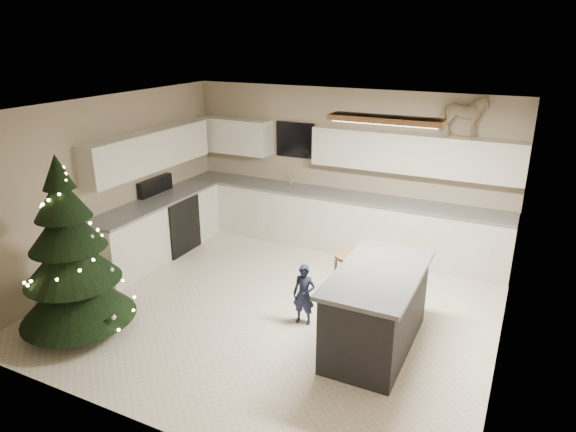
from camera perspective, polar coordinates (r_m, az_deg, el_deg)
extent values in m
plane|color=beige|center=(6.95, -1.29, -9.84)|extent=(5.50, 5.50, 0.00)
cube|color=tan|center=(8.61, 6.32, 5.32)|extent=(5.50, 0.02, 2.60)
cube|color=tan|center=(4.53, -16.25, -9.26)|extent=(5.50, 0.02, 2.60)
cube|color=tan|center=(8.00, -19.19, 3.19)|extent=(0.02, 5.00, 2.60)
cube|color=tan|center=(5.77, 23.73, -3.74)|extent=(0.02, 5.00, 2.60)
cube|color=silver|center=(6.10, -1.48, 11.89)|extent=(5.50, 5.00, 0.02)
cube|color=brown|center=(5.73, 10.83, 10.53)|extent=(1.25, 0.32, 0.06)
cube|color=white|center=(5.73, 10.81, 10.18)|extent=(1.15, 0.24, 0.02)
cube|color=silver|center=(8.59, 5.42, -0.62)|extent=(5.48, 0.60, 0.90)
cube|color=silver|center=(8.48, -14.28, -1.46)|extent=(0.60, 2.60, 0.90)
cube|color=slate|center=(8.43, 5.50, 2.35)|extent=(5.48, 0.62, 0.04)
cube|color=slate|center=(8.32, -14.50, 1.54)|extent=(0.62, 2.60, 0.04)
cube|color=silver|center=(9.24, -6.12, 8.88)|extent=(1.40, 0.35, 0.60)
cube|color=silver|center=(8.05, 13.76, 6.77)|extent=(3.20, 0.35, 0.60)
cube|color=silver|center=(8.29, -15.13, 7.04)|extent=(0.35, 2.60, 0.60)
cube|color=black|center=(8.83, 0.80, 8.46)|extent=(0.70, 0.04, 0.60)
cube|color=#99999E|center=(8.79, 0.02, 3.03)|extent=(0.55, 0.40, 0.06)
cylinder|color=#99999E|center=(8.83, 0.31, 4.19)|extent=(0.03, 0.03, 0.24)
cube|color=black|center=(8.68, -12.93, -0.84)|extent=(0.64, 0.75, 0.90)
cube|color=black|center=(8.65, -14.53, 3.14)|extent=(0.10, 0.75, 0.30)
cube|color=black|center=(6.00, 9.77, -10.40)|extent=(0.80, 1.60, 0.90)
cube|color=#363637|center=(5.78, 10.05, -6.32)|extent=(0.90, 1.70, 0.05)
cylinder|color=brown|center=(6.77, 6.76, -4.46)|extent=(0.36, 0.36, 0.04)
cylinder|color=brown|center=(6.85, 5.26, -7.32)|extent=(0.04, 0.04, 0.65)
cylinder|color=brown|center=(6.77, 7.30, -7.73)|extent=(0.04, 0.04, 0.65)
cylinder|color=brown|center=(7.06, 6.01, -6.46)|extent=(0.04, 0.04, 0.65)
cylinder|color=brown|center=(6.99, 8.00, -6.84)|extent=(0.04, 0.04, 0.65)
cube|color=brown|center=(6.97, 6.60, -7.91)|extent=(0.28, 0.03, 0.03)
cylinder|color=#3F2816|center=(6.82, -22.07, -10.67)|extent=(0.12, 0.12, 0.29)
cone|color=black|center=(6.64, -22.51, -7.74)|extent=(1.33, 1.33, 0.69)
cone|color=black|center=(6.46, -23.02, -4.27)|extent=(1.10, 1.10, 0.59)
cone|color=black|center=(6.32, -23.49, -1.02)|extent=(0.86, 0.86, 0.54)
cone|color=black|center=(6.22, -23.92, 1.94)|extent=(0.63, 0.63, 0.49)
cone|color=black|center=(6.14, -24.30, 4.54)|extent=(0.35, 0.35, 0.39)
sphere|color=#FFD88C|center=(6.32, -17.83, -11.64)|extent=(0.04, 0.04, 0.04)
sphere|color=#FFD88C|center=(6.53, -16.66, -9.79)|extent=(0.04, 0.04, 0.04)
sphere|color=#FFD88C|center=(6.77, -16.82, -8.08)|extent=(0.04, 0.04, 0.04)
sphere|color=#FFD88C|center=(6.98, -18.05, -6.76)|extent=(0.04, 0.04, 0.04)
sphere|color=#FFD88C|center=(7.12, -19.99, -5.91)|extent=(0.04, 0.04, 0.04)
sphere|color=#FFD88C|center=(7.16, -22.23, -5.52)|extent=(0.04, 0.04, 0.04)
sphere|color=#FFD88C|center=(7.09, -24.38, -5.53)|extent=(0.04, 0.04, 0.04)
sphere|color=#FFD88C|center=(6.93, -26.09, -5.82)|extent=(0.04, 0.04, 0.04)
sphere|color=#FFD88C|center=(6.71, -27.07, -6.23)|extent=(0.04, 0.04, 0.04)
sphere|color=#FFD88C|center=(6.47, -27.13, -6.59)|extent=(0.04, 0.04, 0.04)
sphere|color=#FFD88C|center=(6.25, -26.26, -6.71)|extent=(0.04, 0.04, 0.04)
sphere|color=#FFD88C|center=(6.11, -24.68, -6.44)|extent=(0.04, 0.04, 0.04)
sphere|color=#FFD88C|center=(6.05, -22.81, -5.74)|extent=(0.04, 0.04, 0.04)
sphere|color=#FFD88C|center=(6.09, -21.18, -4.71)|extent=(0.04, 0.04, 0.04)
sphere|color=#FFD88C|center=(6.20, -20.17, -3.53)|extent=(0.04, 0.04, 0.04)
sphere|color=#FFD88C|center=(6.34, -19.94, -2.38)|extent=(0.04, 0.04, 0.04)
sphere|color=#FFD88C|center=(6.47, -20.43, -1.41)|extent=(0.04, 0.04, 0.04)
sphere|color=#FFD88C|center=(6.56, -21.44, -0.66)|extent=(0.04, 0.04, 0.04)
sphere|color=#FFD88C|center=(6.60, -22.70, -0.15)|extent=(0.04, 0.04, 0.04)
sphere|color=#FFD88C|center=(6.57, -23.97, 0.17)|extent=(0.04, 0.04, 0.04)
sphere|color=#FFD88C|center=(6.49, -25.00, 0.37)|extent=(0.04, 0.04, 0.04)
sphere|color=#FFD88C|center=(6.38, -25.63, 0.54)|extent=(0.04, 0.04, 0.04)
sphere|color=#FFD88C|center=(6.26, -25.79, 0.76)|extent=(0.04, 0.04, 0.04)
sphere|color=#FFD88C|center=(6.15, -25.51, 1.11)|extent=(0.04, 0.04, 0.04)
sphere|color=#FFD88C|center=(6.08, -24.94, 1.60)|extent=(0.04, 0.04, 0.04)
sphere|color=#FFD88C|center=(6.05, -24.29, 2.22)|extent=(0.04, 0.04, 0.04)
sphere|color=#FFD88C|center=(6.05, -23.74, 2.93)|extent=(0.04, 0.04, 0.04)
sphere|color=#FFD88C|center=(6.08, -23.46, 3.65)|extent=(0.04, 0.04, 0.04)
sphere|color=#FFD88C|center=(6.11, -23.46, 4.34)|extent=(0.04, 0.04, 0.04)
sphere|color=#FFD88C|center=(6.14, -23.69, 4.97)|extent=(0.04, 0.04, 0.04)
sphere|color=silver|center=(6.32, -18.58, -10.45)|extent=(0.07, 0.07, 0.07)
sphere|color=silver|center=(7.13, -21.62, -5.91)|extent=(0.07, 0.07, 0.07)
sphere|color=silver|center=(6.44, -26.66, -8.04)|extent=(0.07, 0.07, 0.07)
sphere|color=silver|center=(6.32, -19.32, -6.02)|extent=(0.07, 0.07, 0.07)
sphere|color=silver|center=(6.83, -23.35, -3.24)|extent=(0.07, 0.07, 0.07)
sphere|color=silver|center=(6.22, -25.46, -4.33)|extent=(0.07, 0.07, 0.07)
sphere|color=silver|center=(6.30, -20.80, -1.91)|extent=(0.07, 0.07, 0.07)
sphere|color=silver|center=(6.52, -24.35, -0.30)|extent=(0.07, 0.07, 0.07)
sphere|color=silver|center=(6.12, -24.55, -0.12)|extent=(0.07, 0.07, 0.07)
sphere|color=silver|center=(6.23, -22.70, 1.91)|extent=(0.07, 0.07, 0.07)
sphere|color=silver|center=(6.24, -24.55, 3.09)|extent=(0.07, 0.07, 0.07)
sphere|color=silver|center=(6.12, -24.32, 4.26)|extent=(0.07, 0.07, 0.07)
imported|color=#172235|center=(6.39, 1.78, -8.71)|extent=(0.30, 0.21, 0.78)
cube|color=brown|center=(7.83, 18.56, 8.30)|extent=(0.27, 0.02, 0.02)
cube|color=brown|center=(7.92, 18.65, 8.41)|extent=(0.27, 0.02, 0.02)
imported|color=tan|center=(7.83, 18.85, 10.52)|extent=(0.71, 0.37, 0.58)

